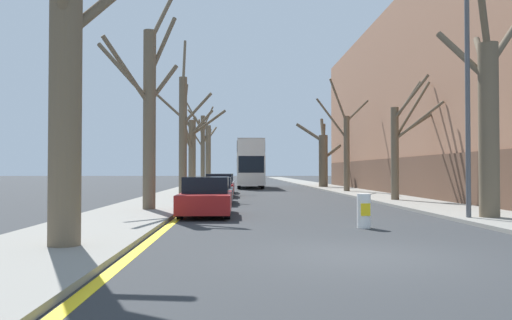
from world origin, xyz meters
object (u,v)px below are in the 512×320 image
at_px(street_tree_left_1, 149,109).
at_px(parked_car_1, 215,191).
at_px(street_tree_left_5, 208,151).
at_px(street_tree_right_0, 487,113).
at_px(street_tree_left_2, 184,130).
at_px(lamp_post, 465,71).
at_px(parked_car_0, 206,197).
at_px(street_tree_right_1, 400,142).
at_px(street_tree_right_3, 323,156).
at_px(double_decker_bus, 250,161).
at_px(street_tree_left_4, 202,146).
at_px(parked_car_3, 222,184).
at_px(parked_car_2, 219,186).
at_px(street_tree_left_3, 192,149).
at_px(traffic_bollard, 364,211).
at_px(street_tree_left_0, 70,53).
at_px(street_tree_right_2, 346,147).

bearing_deg(street_tree_left_1, parked_car_1, 65.11).
distance_m(street_tree_left_5, street_tree_right_0, 44.11).
height_order(street_tree_left_2, lamp_post, street_tree_left_2).
bearing_deg(parked_car_1, parked_car_0, -90.00).
height_order(street_tree_right_1, parked_car_0, street_tree_right_1).
xyz_separation_m(street_tree_left_5, street_tree_right_3, (11.70, -11.29, -0.98)).
xyz_separation_m(street_tree_right_1, double_decker_bus, (-7.44, 22.15, -0.59)).
height_order(street_tree_left_1, double_decker_bus, street_tree_left_1).
distance_m(street_tree_left_4, parked_car_3, 13.19).
xyz_separation_m(parked_car_0, parked_car_2, (-0.00, 13.06, 0.01)).
distance_m(street_tree_left_5, street_tree_right_3, 16.29).
distance_m(street_tree_left_3, parked_car_1, 13.77).
bearing_deg(street_tree_left_5, street_tree_left_4, -90.03).
distance_m(street_tree_left_5, street_tree_right_1, 34.92).
height_order(street_tree_right_1, traffic_bollard, street_tree_right_1).
bearing_deg(parked_car_3, street_tree_right_0, -65.25).
distance_m(street_tree_left_2, lamp_post, 17.78).
height_order(street_tree_left_1, parked_car_1, street_tree_left_1).
xyz_separation_m(street_tree_right_0, street_tree_right_1, (0.27, 9.75, -0.42)).
xyz_separation_m(street_tree_right_1, parked_car_3, (-9.77, 10.86, -2.47)).
relative_size(street_tree_left_0, double_decker_bus, 0.80).
xyz_separation_m(street_tree_left_0, street_tree_left_2, (0.19, 19.88, 0.06)).
relative_size(street_tree_right_1, parked_car_3, 1.60).
distance_m(street_tree_left_2, street_tree_right_1, 12.65).
bearing_deg(street_tree_right_1, street_tree_left_3, 134.05).
xyz_separation_m(street_tree_left_3, lamp_post, (11.02, -22.48, 1.58)).
bearing_deg(street_tree_left_0, street_tree_left_1, 90.64).
bearing_deg(street_tree_right_2, lamp_post, -91.76).
xyz_separation_m(street_tree_left_3, parked_car_3, (2.36, -1.69, -2.68)).
relative_size(street_tree_left_3, street_tree_left_4, 0.90).
xyz_separation_m(street_tree_right_0, parked_car_0, (-9.50, 2.12, -2.90)).
height_order(parked_car_0, lamp_post, lamp_post).
distance_m(street_tree_left_4, traffic_bollard, 36.05).
distance_m(street_tree_left_3, parked_car_3, 3.95).
distance_m(street_tree_left_3, street_tree_left_5, 20.19).
xyz_separation_m(double_decker_bus, parked_car_0, (-2.34, -29.78, -1.89)).
relative_size(street_tree_left_4, double_decker_bus, 0.83).
bearing_deg(parked_car_1, parked_car_2, 90.00).
bearing_deg(street_tree_right_3, parked_car_0, -107.78).
bearing_deg(street_tree_left_4, street_tree_left_2, -89.22).
height_order(street_tree_right_2, double_decker_bus, street_tree_right_2).
relative_size(street_tree_left_0, street_tree_left_1, 0.90).
bearing_deg(double_decker_bus, parked_car_2, -97.96).
xyz_separation_m(parked_car_1, lamp_post, (8.66, -9.18, 4.31)).
relative_size(street_tree_left_3, parked_car_0, 1.77).
height_order(parked_car_2, lamp_post, lamp_post).
xyz_separation_m(street_tree_left_0, parked_car_0, (2.31, 8.06, -3.41)).
height_order(street_tree_left_0, traffic_bollard, street_tree_left_0).
height_order(street_tree_right_2, parked_car_1, street_tree_right_2).
height_order(street_tree_left_0, street_tree_left_2, street_tree_left_2).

